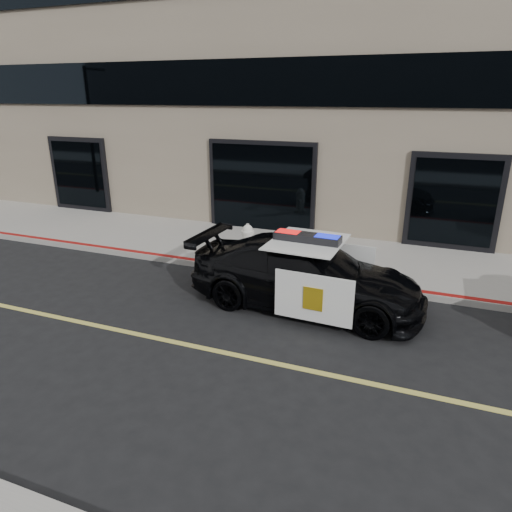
% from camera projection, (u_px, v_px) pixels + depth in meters
% --- Properties ---
extents(ground, '(120.00, 120.00, 0.00)m').
position_uv_depth(ground, '(178.00, 343.00, 8.14)').
color(ground, black).
rests_on(ground, ground).
extents(sidewalk_n, '(60.00, 3.50, 0.15)m').
position_uv_depth(sidewalk_n, '(274.00, 250.00, 12.72)').
color(sidewalk_n, gray).
rests_on(sidewalk_n, ground).
extents(building_n, '(60.00, 7.00, 12.00)m').
position_uv_depth(building_n, '(326.00, 37.00, 15.34)').
color(building_n, '#756856').
rests_on(building_n, ground).
extents(police_car, '(2.46, 4.99, 1.58)m').
position_uv_depth(police_car, '(306.00, 274.00, 9.34)').
color(police_car, black).
rests_on(police_car, ground).
extents(fire_hydrant, '(0.40, 0.55, 0.88)m').
position_uv_depth(fire_hydrant, '(248.00, 241.00, 11.90)').
color(fire_hydrant, white).
rests_on(fire_hydrant, sidewalk_n).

